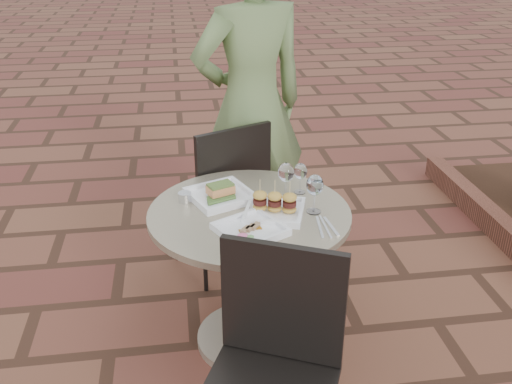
{
  "coord_description": "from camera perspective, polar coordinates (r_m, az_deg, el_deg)",
  "views": [
    {
      "loc": [
        -0.44,
        -2.21,
        1.91
      ],
      "look_at": [
        -0.12,
        0.0,
        0.82
      ],
      "focal_mm": 40.0,
      "sensor_mm": 36.0,
      "label": 1
    }
  ],
  "objects": [
    {
      "name": "ground",
      "position": [
        2.95,
        2.33,
        -14.33
      ],
      "size": [
        60.0,
        60.0,
        0.0
      ],
      "primitive_type": "plane",
      "color": "brown",
      "rests_on": "ground"
    },
    {
      "name": "cafe_table",
      "position": [
        2.64,
        -0.65,
        -6.6
      ],
      "size": [
        0.9,
        0.9,
        0.73
      ],
      "color": "gray",
      "rests_on": "ground"
    },
    {
      "name": "chair_far",
      "position": [
        3.15,
        -3.12,
        0.35
      ],
      "size": [
        0.58,
        0.58,
        0.93
      ],
      "rotation": [
        0.0,
        0.0,
        3.56
      ],
      "color": "black",
      "rests_on": "ground"
    },
    {
      "name": "chair_near",
      "position": [
        2.03,
        1.82,
        -16.07
      ],
      "size": [
        0.58,
        0.58,
        0.93
      ],
      "rotation": [
        0.0,
        0.0,
        -0.43
      ],
      "color": "black",
      "rests_on": "ground"
    },
    {
      "name": "diner",
      "position": [
        3.22,
        -0.52,
        8.48
      ],
      "size": [
        0.79,
        0.65,
        1.88
      ],
      "primitive_type": "imported",
      "rotation": [
        0.0,
        0.0,
        3.47
      ],
      "color": "#58703D",
      "rests_on": "ground"
    },
    {
      "name": "plate_salmon",
      "position": [
        2.63,
        -3.55,
        -0.23
      ],
      "size": [
        0.35,
        0.35,
        0.07
      ],
      "rotation": [
        0.0,
        0.0,
        0.39
      ],
      "color": "white",
      "rests_on": "cafe_table"
    },
    {
      "name": "plate_sliders",
      "position": [
        2.48,
        1.87,
        -1.45
      ],
      "size": [
        0.31,
        0.31,
        0.16
      ],
      "rotation": [
        0.0,
        0.0,
        -0.31
      ],
      "color": "white",
      "rests_on": "cafe_table"
    },
    {
      "name": "plate_tuna",
      "position": [
        2.35,
        -0.58,
        -3.73
      ],
      "size": [
        0.33,
        0.33,
        0.03
      ],
      "rotation": [
        0.0,
        0.0,
        0.48
      ],
      "color": "white",
      "rests_on": "cafe_table"
    },
    {
      "name": "wine_glass_right",
      "position": [
        2.47,
        5.9,
        0.59
      ],
      "size": [
        0.08,
        0.08,
        0.18
      ],
      "color": "white",
      "rests_on": "cafe_table"
    },
    {
      "name": "wine_glass_mid",
      "position": [
        2.59,
        3.02,
        1.89
      ],
      "size": [
        0.07,
        0.07,
        0.18
      ],
      "color": "white",
      "rests_on": "cafe_table"
    },
    {
      "name": "wine_glass_far",
      "position": [
        2.65,
        4.47,
        1.99
      ],
      "size": [
        0.06,
        0.06,
        0.15
      ],
      "color": "white",
      "rests_on": "cafe_table"
    },
    {
      "name": "steel_ramekin",
      "position": [
        2.61,
        -7.14,
        -0.52
      ],
      "size": [
        0.06,
        0.06,
        0.05
      ],
      "primitive_type": "cylinder",
      "rotation": [
        0.0,
        0.0,
        0.03
      ],
      "color": "silver",
      "rests_on": "cafe_table"
    },
    {
      "name": "cutlery_set",
      "position": [
        2.41,
        6.96,
        -3.46
      ],
      "size": [
        0.09,
        0.2,
        0.0
      ],
      "primitive_type": null,
      "rotation": [
        0.0,
        0.0,
        0.04
      ],
      "color": "silver",
      "rests_on": "cafe_table"
    }
  ]
}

